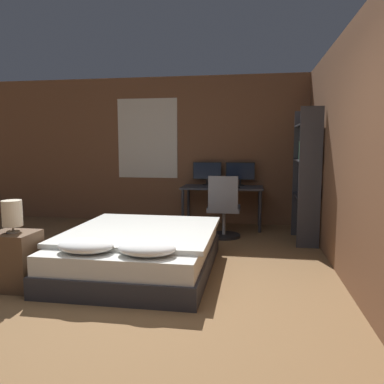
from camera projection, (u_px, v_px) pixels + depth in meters
ground_plane at (122, 317)px, 3.15m from camera, size 20.00×20.00×0.00m
wall_back at (195, 150)px, 6.95m from camera, size 12.00×0.08×2.70m
wall_side_right at (344, 154)px, 4.13m from camera, size 0.06×12.00×2.70m
bed at (140, 251)px, 4.30m from camera, size 1.66×2.03×0.55m
nightstand at (15, 260)px, 3.77m from camera, size 0.43×0.39×0.57m
bedside_lamp at (12, 214)px, 3.71m from camera, size 0.19×0.19×0.32m
desk at (222, 191)px, 6.55m from camera, size 1.40×0.67×0.73m
monitor_left at (207, 172)px, 6.79m from camera, size 0.52×0.16×0.42m
monitor_right at (240, 172)px, 6.70m from camera, size 0.52×0.16×0.42m
keyboard at (221, 187)px, 6.31m from camera, size 0.39×0.13×0.02m
computer_mouse at (238, 187)px, 6.27m from camera, size 0.07×0.05×0.04m
office_chair at (224, 212)px, 5.84m from camera, size 0.52×0.52×0.98m
bookshelf at (307, 170)px, 5.46m from camera, size 0.31×0.78×1.97m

